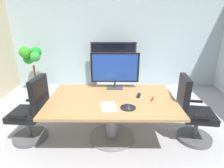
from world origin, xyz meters
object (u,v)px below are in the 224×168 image
object	(u,v)px
office_chair_left	(32,115)
tv_monitor	(115,69)
office_chair_right	(192,115)
remote_control	(139,95)
conference_table	(112,108)
potted_plant	(33,64)
conference_phone	(128,106)
wall_display_unit	(113,74)

from	to	relation	value
office_chair_left	tv_monitor	xyz separation A→B (m)	(1.33, 0.49, 0.63)
office_chair_left	office_chair_right	world-z (taller)	same
office_chair_left	remote_control	xyz separation A→B (m)	(1.72, 0.14, 0.28)
conference_table	remote_control	world-z (taller)	remote_control
potted_plant	conference_phone	distance (m)	3.22
office_chair_right	potted_plant	xyz separation A→B (m)	(-3.34, 1.99, 0.33)
conference_table	office_chair_right	bearing A→B (deg)	-1.29
office_chair_right	potted_plant	size ratio (longest dim) A/B	0.87
office_chair_right	potted_plant	distance (m)	3.90
tv_monitor	potted_plant	bearing A→B (deg)	144.36
office_chair_right	wall_display_unit	world-z (taller)	wall_display_unit
conference_table	tv_monitor	xyz separation A→B (m)	(0.05, 0.45, 0.53)
tv_monitor	remote_control	world-z (taller)	tv_monitor
wall_display_unit	remote_control	xyz separation A→B (m)	(0.41, -2.12, 0.29)
tv_monitor	conference_phone	xyz separation A→B (m)	(0.18, -0.76, -0.33)
conference_phone	office_chair_left	bearing A→B (deg)	169.90
conference_table	potted_plant	distance (m)	2.85
wall_display_unit	potted_plant	bearing A→B (deg)	-172.99
office_chair_left	conference_phone	xyz separation A→B (m)	(1.51, -0.27, 0.30)
office_chair_left	tv_monitor	size ratio (longest dim) A/B	1.30
tv_monitor	office_chair_left	bearing A→B (deg)	-159.70
conference_phone	remote_control	distance (m)	0.46
office_chair_left	wall_display_unit	world-z (taller)	wall_display_unit
conference_phone	tv_monitor	bearing A→B (deg)	103.38
wall_display_unit	conference_phone	size ratio (longest dim) A/B	5.95
conference_table	remote_control	size ratio (longest dim) A/B	11.64
office_chair_left	potted_plant	distance (m)	2.17
office_chair_left	office_chair_right	size ratio (longest dim) A/B	1.00
potted_plant	conference_phone	xyz separation A→B (m)	(2.29, -2.27, -0.03)
wall_display_unit	remote_control	distance (m)	2.18
conference_table	remote_control	xyz separation A→B (m)	(0.43, 0.10, 0.18)
office_chair_left	wall_display_unit	size ratio (longest dim) A/B	0.83
conference_table	conference_phone	xyz separation A→B (m)	(0.23, -0.31, 0.20)
remote_control	potted_plant	bearing A→B (deg)	159.72
tv_monitor	remote_control	size ratio (longest dim) A/B	4.94
conference_table	wall_display_unit	xyz separation A→B (m)	(0.03, 2.22, -0.11)
office_chair_right	potted_plant	bearing A→B (deg)	67.16
wall_display_unit	office_chair_right	bearing A→B (deg)	-60.74
conference_table	potted_plant	world-z (taller)	potted_plant
office_chair_left	remote_control	size ratio (longest dim) A/B	6.41
office_chair_left	potted_plant	size ratio (longest dim) A/B	0.87
office_chair_left	wall_display_unit	distance (m)	2.61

